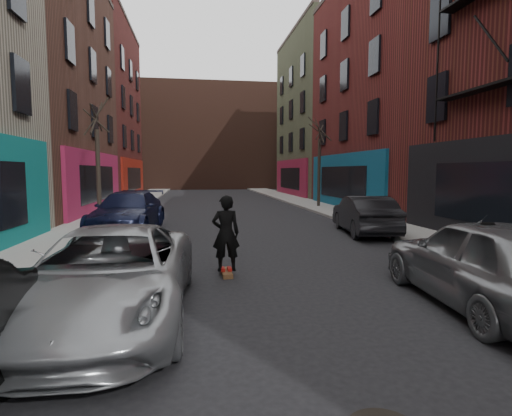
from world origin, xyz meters
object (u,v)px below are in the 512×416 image
object	(u,v)px
parked_right_end	(364,215)
tree_left_far	(97,150)
skateboarder	(226,233)
parked_right_far	(487,262)
skateboard	(226,273)
parked_left_far	(110,275)
pedestrian	(483,267)
tree_right_far	(319,154)
parked_left_end	(128,212)

from	to	relation	value
parked_right_end	tree_left_far	bearing A→B (deg)	-16.12
skateboarder	tree_left_far	bearing A→B (deg)	-66.02
parked_right_far	skateboard	bearing A→B (deg)	-29.30
parked_left_far	skateboard	bearing A→B (deg)	52.07
pedestrian	tree_right_far	bearing A→B (deg)	-95.30
parked_left_far	parked_left_end	size ratio (longest dim) A/B	0.98
tree_right_far	parked_left_end	size ratio (longest dim) A/B	1.24
tree_right_far	parked_left_far	bearing A→B (deg)	-116.78
skateboard	pedestrian	world-z (taller)	pedestrian
tree_right_far	parked_right_end	size ratio (longest dim) A/B	1.52
parked_right_end	skateboarder	distance (m)	7.83
parked_right_end	skateboarder	size ratio (longest dim) A/B	2.54
parked_left_end	parked_right_end	size ratio (longest dim) A/B	1.22
tree_right_far	parked_right_far	distance (m)	19.49
skateboarder	tree_right_far	bearing A→B (deg)	-117.11
parked_right_end	pedestrian	distance (m)	8.59
parked_right_end	skateboard	world-z (taller)	parked_right_end
parked_right_far	pedestrian	world-z (taller)	parked_right_far
parked_right_far	parked_right_end	bearing A→B (deg)	-94.61
parked_left_far	skateboard	world-z (taller)	parked_left_far
pedestrian	parked_right_far	bearing A→B (deg)	-137.61
parked_left_far	tree_left_far	bearing A→B (deg)	104.82
parked_right_end	skateboarder	xyz separation A→B (m)	(-5.73, -5.32, 0.24)
skateboarder	skateboard	bearing A→B (deg)	180.00
tree_left_far	pedestrian	distance (m)	16.32
parked_left_far	skateboarder	size ratio (longest dim) A/B	3.04
parked_left_end	parked_right_far	world-z (taller)	parked_right_far
parked_right_end	parked_right_far	bearing A→B (deg)	88.20
parked_right_far	tree_right_far	bearing A→B (deg)	-93.95
parked_right_far	skateboard	world-z (taller)	parked_right_far
skateboarder	pedestrian	size ratio (longest dim) A/B	1.13
tree_left_far	tree_right_far	world-z (taller)	tree_right_far
parked_left_end	parked_right_end	bearing A→B (deg)	-6.75
tree_right_far	parked_right_far	world-z (taller)	tree_right_far
tree_left_far	pedestrian	world-z (taller)	tree_left_far
parked_right_end	skateboarder	world-z (taller)	skateboarder
parked_left_end	parked_right_far	distance (m)	12.81
parked_right_far	skateboard	size ratio (longest dim) A/B	6.05
skateboarder	pedestrian	bearing A→B (deg)	140.38
parked_right_far	pedestrian	size ratio (longest dim) A/B	3.11
tree_left_far	tree_right_far	xyz separation A→B (m)	(12.40, 6.00, 0.15)
parked_left_far	parked_right_far	xyz separation A→B (m)	(6.40, -0.44, 0.08)
tree_right_far	parked_right_end	xyz separation A→B (m)	(-1.60, -10.79, -2.79)
parked_left_far	parked_right_end	distance (m)	11.06
parked_left_far	pedestrian	size ratio (longest dim) A/B	3.44
parked_right_far	parked_right_end	distance (m)	8.40
skateboard	pedestrian	bearing A→B (deg)	-39.62
skateboard	parked_right_far	bearing A→B (deg)	-36.92
parked_left_far	skateboard	distance (m)	3.33
tree_left_far	parked_right_end	world-z (taller)	tree_left_far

